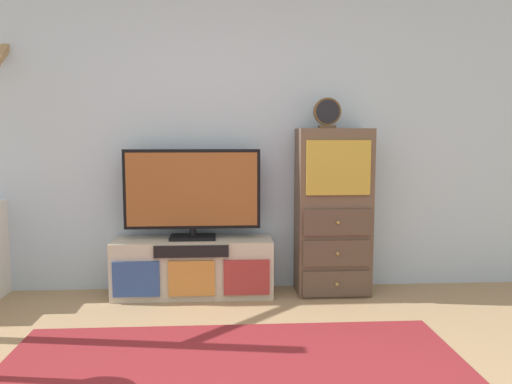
{
  "coord_description": "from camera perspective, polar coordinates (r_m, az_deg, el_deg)",
  "views": [
    {
      "loc": [
        -0.04,
        -1.81,
        1.27
      ],
      "look_at": [
        0.18,
        1.81,
        0.87
      ],
      "focal_mm": 35.9,
      "sensor_mm": 36.0,
      "label": 1
    }
  ],
  "objects": [
    {
      "name": "television",
      "position": [
        4.06,
        -7.12,
        0.05
      ],
      "size": [
        1.07,
        0.22,
        0.71
      ],
      "color": "black",
      "rests_on": "media_console"
    },
    {
      "name": "media_console",
      "position": [
        4.14,
        -7.02,
        -8.34
      ],
      "size": [
        1.26,
        0.38,
        0.45
      ],
      "color": "#BCB29E",
      "rests_on": "ground_plane"
    },
    {
      "name": "side_cabinet",
      "position": [
        4.15,
        8.57,
        -2.22
      ],
      "size": [
        0.58,
        0.38,
        1.33
      ],
      "color": "brown",
      "rests_on": "ground_plane"
    },
    {
      "name": "desk_clock",
      "position": [
        4.08,
        7.94,
        8.7
      ],
      "size": [
        0.21,
        0.08,
        0.24
      ],
      "color": "#4C3823",
      "rests_on": "side_cabinet"
    },
    {
      "name": "back_wall",
      "position": [
        4.27,
        -2.95,
        7.35
      ],
      "size": [
        6.4,
        0.12,
        2.7
      ],
      "primitive_type": "cube",
      "color": "#A8BCD1",
      "rests_on": "ground_plane"
    }
  ]
}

